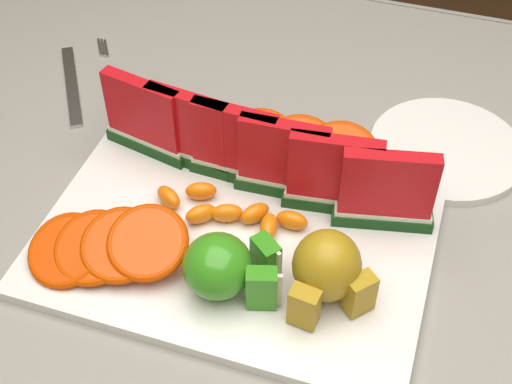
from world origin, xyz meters
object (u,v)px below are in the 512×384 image
pear_cluster (327,270)px  side_plate (446,149)px  fork (75,81)px  platter (239,232)px  apple_cluster (225,267)px

pear_cluster → side_plate: 0.27m
pear_cluster → side_plate: (0.08, 0.25, -0.05)m
side_plate → fork: 0.48m
pear_cluster → fork: 0.47m
platter → pear_cluster: bearing=-26.7°
side_plate → platter: bearing=-133.6°
platter → apple_cluster: apple_cluster is taller
platter → fork: size_ratio=2.18×
apple_cluster → pear_cluster: size_ratio=1.14×
apple_cluster → pear_cluster: 0.10m
pear_cluster → apple_cluster: bearing=-166.4°
pear_cluster → fork: bearing=149.1°
platter → fork: bearing=147.7°
fork → side_plate: bearing=1.9°
side_plate → fork: (-0.48, -0.02, -0.00)m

